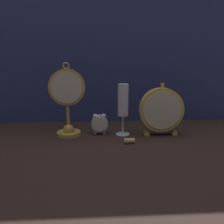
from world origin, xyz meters
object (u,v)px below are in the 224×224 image
pocket_watch_on_stand (68,104)px  champagne_flute (123,103)px  mantel_clock_silver (161,110)px  alarm_clock_twin_bell (100,123)px  wine_cork (129,141)px

pocket_watch_on_stand → champagne_flute: 0.24m
champagne_flute → mantel_clock_silver: bearing=-5.6°
champagne_flute → alarm_clock_twin_bell: bearing=174.1°
wine_cork → alarm_clock_twin_bell: bearing=133.3°
pocket_watch_on_stand → champagne_flute: bearing=-1.3°
champagne_flute → pocket_watch_on_stand: bearing=178.7°
alarm_clock_twin_bell → wine_cork: (0.12, -0.13, -0.04)m
mantel_clock_silver → champagne_flute: mantel_clock_silver is taller
pocket_watch_on_stand → wine_cork: bearing=-25.2°
pocket_watch_on_stand → wine_cork: pocket_watch_on_stand is taller
pocket_watch_on_stand → mantel_clock_silver: pocket_watch_on_stand is taller
mantel_clock_silver → wine_cork: mantel_clock_silver is taller
mantel_clock_silver → champagne_flute: (-0.17, 0.02, 0.03)m
alarm_clock_twin_bell → wine_cork: 0.18m
pocket_watch_on_stand → wine_cork: 0.31m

